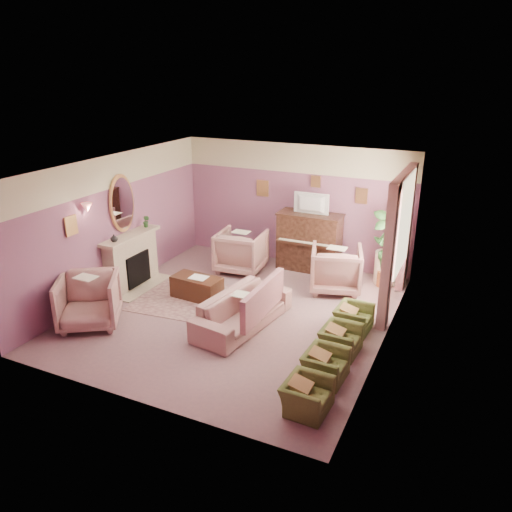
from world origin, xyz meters
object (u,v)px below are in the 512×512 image
at_px(olive_chair_b, 326,361).
at_px(television, 310,202).
at_px(sofa, 243,304).
at_px(floral_armchair_front, 88,298).
at_px(floral_armchair_right, 336,267).
at_px(olive_chair_d, 354,315).
at_px(piano, 309,242).
at_px(coffee_table, 197,287).
at_px(olive_chair_a, 307,391).
at_px(floral_armchair_left, 241,249).
at_px(side_table, 387,267).
at_px(olive_chair_c, 341,336).

bearing_deg(olive_chair_b, television, 112.86).
xyz_separation_m(sofa, floral_armchair_front, (-2.51, -1.15, 0.10)).
bearing_deg(floral_armchair_right, olive_chair_d, -62.63).
distance_m(piano, coffee_table, 2.90).
distance_m(olive_chair_a, olive_chair_d, 2.46).
xyz_separation_m(olive_chair_b, olive_chair_d, (0.00, 1.64, 0.00)).
xyz_separation_m(coffee_table, olive_chair_d, (3.20, 0.04, 0.07)).
relative_size(floral_armchair_left, olive_chair_a, 1.54).
height_order(sofa, olive_chair_a, sofa).
distance_m(coffee_table, side_table, 4.08).
distance_m(piano, olive_chair_b, 4.38).
distance_m(floral_armchair_left, olive_chair_d, 3.46).
bearing_deg(television, floral_armchair_right, -42.86).
bearing_deg(floral_armchair_front, coffee_table, 57.28).
distance_m(floral_armchair_right, side_table, 1.23).
bearing_deg(piano, side_table, -1.29).
distance_m(television, floral_armchair_left, 1.87).
relative_size(television, sofa, 0.38).
xyz_separation_m(sofa, olive_chair_c, (1.85, -0.13, -0.13)).
xyz_separation_m(television, floral_armchair_left, (-1.36, -0.71, -1.07)).
height_order(olive_chair_b, side_table, side_table).
bearing_deg(piano, olive_chair_b, -67.39).
height_order(floral_armchair_front, olive_chair_a, floral_armchair_front).
distance_m(floral_armchair_right, olive_chair_d, 1.71).
relative_size(piano, olive_chair_b, 2.05).
distance_m(floral_armchair_front, olive_chair_a, 4.41).
xyz_separation_m(floral_armchair_front, olive_chair_a, (4.36, -0.63, -0.23)).
bearing_deg(coffee_table, olive_chair_c, -13.66).
distance_m(piano, floral_armchair_left, 1.56).
relative_size(piano, floral_armchair_left, 1.33).
xyz_separation_m(floral_armchair_right, olive_chair_d, (0.78, -1.50, -0.23)).
height_order(olive_chair_a, olive_chair_d, same).
xyz_separation_m(floral_armchair_front, olive_chair_c, (4.36, 1.01, -0.23)).
bearing_deg(olive_chair_c, side_table, 88.09).
bearing_deg(olive_chair_d, sofa, -159.68).
bearing_deg(television, side_table, 0.32).
height_order(piano, television, television).
bearing_deg(olive_chair_c, coffee_table, 166.34).
bearing_deg(floral_armchair_front, sofa, 24.64).
height_order(coffee_table, side_table, side_table).
relative_size(floral_armchair_left, olive_chair_b, 1.54).
distance_m(coffee_table, sofa, 1.51).
relative_size(piano, olive_chair_a, 2.05).
bearing_deg(sofa, olive_chair_b, -27.30).
distance_m(television, olive_chair_c, 3.80).
height_order(sofa, floral_armchair_right, floral_armchair_right).
distance_m(coffee_table, floral_armchair_left, 1.71).
bearing_deg(television, coffee_table, -122.72).
height_order(floral_armchair_front, olive_chair_c, floral_armchair_front).
bearing_deg(olive_chair_a, television, 109.27).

